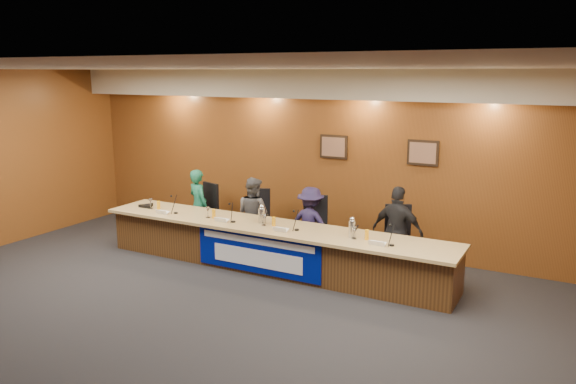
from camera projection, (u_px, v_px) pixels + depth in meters
name	position (u px, v px, depth m)	size (l,w,h in m)	color
floor	(176.00, 325.00, 7.13)	(10.00, 10.00, 0.00)	black
ceiling	(165.00, 68.00, 6.45)	(10.00, 8.00, 0.04)	silver
wall_back	(314.00, 159.00, 10.23)	(10.00, 0.04, 3.20)	brown
soffit	(309.00, 84.00, 9.73)	(10.00, 0.50, 0.50)	beige
dais_body	(271.00, 248.00, 9.12)	(6.00, 0.80, 0.70)	#462B13
dais_top	(269.00, 226.00, 9.00)	(6.10, 0.95, 0.05)	tan
banner	(257.00, 253.00, 8.75)	(2.20, 0.02, 0.65)	#000D7B
banner_text_upper	(257.00, 241.00, 8.70)	(2.00, 0.01, 0.10)	silver
banner_text_lower	(257.00, 258.00, 8.76)	(1.60, 0.01, 0.28)	silver
wall_photo_left	(334.00, 147.00, 9.97)	(0.52, 0.04, 0.42)	black
wall_photo_right	(423.00, 153.00, 9.23)	(0.52, 0.04, 0.42)	black
panelist_a	(199.00, 205.00, 10.57)	(0.50, 0.33, 1.38)	#176047
panelist_b	(254.00, 214.00, 10.01)	(0.65, 0.51, 1.34)	#4D4E53
panelist_c	(311.00, 224.00, 9.49)	(0.82, 0.47, 1.27)	#1F193D
panelist_d	(397.00, 231.00, 8.77)	(0.84, 0.35, 1.43)	black
office_chair_a	(202.00, 215.00, 10.70)	(0.48, 0.48, 0.08)	black
office_chair_b	(257.00, 223.00, 10.13)	(0.48, 0.48, 0.08)	black
office_chair_c	(313.00, 231.00, 9.61)	(0.48, 0.48, 0.08)	black
office_chair_d	(399.00, 244.00, 8.90)	(0.48, 0.48, 0.08)	black
nameplate_a	(161.00, 212.00, 9.67)	(0.24, 0.06, 0.09)	white
microphone_a	(176.00, 213.00, 9.72)	(0.07, 0.07, 0.02)	black
juice_glass_a	(159.00, 205.00, 10.00)	(0.06, 0.06, 0.15)	#FDA915
water_glass_a	(151.00, 204.00, 10.03)	(0.08, 0.08, 0.18)	silver
nameplate_b	(220.00, 219.00, 9.16)	(0.24, 0.06, 0.09)	white
microphone_b	(233.00, 222.00, 9.15)	(0.07, 0.07, 0.02)	black
juice_glass_b	(214.00, 214.00, 9.39)	(0.06, 0.06, 0.15)	#FDA915
water_glass_b	(208.00, 212.00, 9.42)	(0.08, 0.08, 0.18)	silver
nameplate_c	(279.00, 229.00, 8.60)	(0.24, 0.06, 0.09)	white
microphone_c	(297.00, 230.00, 8.68)	(0.07, 0.07, 0.02)	black
juice_glass_c	(274.00, 222.00, 8.91)	(0.06, 0.06, 0.15)	#FDA915
water_glass_c	(264.00, 220.00, 8.95)	(0.08, 0.08, 0.18)	silver
nameplate_d	(377.00, 243.00, 7.90)	(0.24, 0.06, 0.09)	white
microphone_d	(392.00, 245.00, 7.91)	(0.07, 0.07, 0.02)	black
juice_glass_d	(367.00, 235.00, 8.19)	(0.06, 0.06, 0.15)	#FDA915
water_glass_d	(354.00, 233.00, 8.23)	(0.08, 0.08, 0.18)	silver
carafe_mid	(262.00, 216.00, 9.08)	(0.13, 0.13, 0.25)	silver
carafe_right	(352.00, 229.00, 8.29)	(0.11, 0.11, 0.26)	silver
speakerphone	(147.00, 206.00, 10.16)	(0.32, 0.32, 0.05)	black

